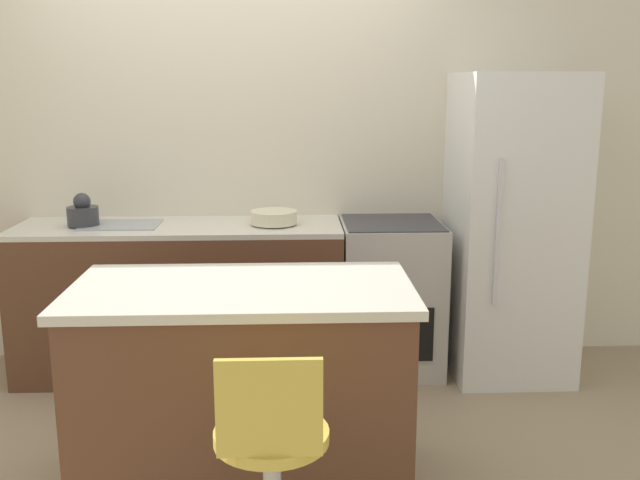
{
  "coord_description": "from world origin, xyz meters",
  "views": [
    {
      "loc": [
        0.37,
        -3.8,
        1.72
      ],
      "look_at": [
        0.52,
        -0.33,
        0.95
      ],
      "focal_mm": 40.0,
      "sensor_mm": 36.0,
      "label": 1
    }
  ],
  "objects": [
    {
      "name": "refrigerator",
      "position": [
        1.67,
        0.26,
        0.89
      ],
      "size": [
        0.67,
        0.72,
        1.78
      ],
      "color": "silver",
      "rests_on": "ground_plane"
    },
    {
      "name": "ground_plane",
      "position": [
        0.0,
        0.0,
        0.0
      ],
      "size": [
        14.0,
        14.0,
        0.0
      ],
      "primitive_type": "plane",
      "color": "#998466"
    },
    {
      "name": "wall_back",
      "position": [
        0.0,
        0.64,
        1.3
      ],
      "size": [
        8.0,
        0.06,
        2.6
      ],
      "color": "beige",
      "rests_on": "ground_plane"
    },
    {
      "name": "kitchen_island",
      "position": [
        0.17,
        -0.98,
        0.45
      ],
      "size": [
        1.41,
        0.74,
        0.91
      ],
      "color": "brown",
      "rests_on": "ground_plane"
    },
    {
      "name": "mixing_bowl",
      "position": [
        0.27,
        0.3,
        0.95
      ],
      "size": [
        0.27,
        0.27,
        0.07
      ],
      "color": "beige",
      "rests_on": "back_counter"
    },
    {
      "name": "back_counter",
      "position": [
        -0.29,
        0.31,
        0.45
      ],
      "size": [
        1.9,
        0.59,
        0.91
      ],
      "color": "brown",
      "rests_on": "ground_plane"
    },
    {
      "name": "kettle",
      "position": [
        -0.83,
        0.3,
        0.99
      ],
      "size": [
        0.18,
        0.18,
        0.19
      ],
      "color": "#333338",
      "rests_on": "back_counter"
    },
    {
      "name": "oven_range",
      "position": [
        0.97,
        0.31,
        0.46
      ],
      "size": [
        0.59,
        0.6,
        0.91
      ],
      "color": "#B7B2A8",
      "rests_on": "ground_plane"
    }
  ]
}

